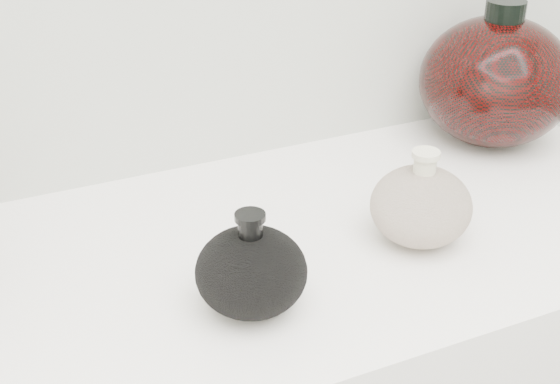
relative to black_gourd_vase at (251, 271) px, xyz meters
name	(u,v)px	position (x,y,z in m)	size (l,w,h in m)	color
black_gourd_vase	(251,271)	(0.00, 0.00, 0.00)	(0.16, 0.16, 0.12)	black
cream_gourd_vase	(421,205)	(0.24, 0.04, 0.00)	(0.16, 0.16, 0.12)	#BFA892
right_round_pot	(496,81)	(0.51, 0.25, 0.05)	(0.29, 0.29, 0.22)	black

